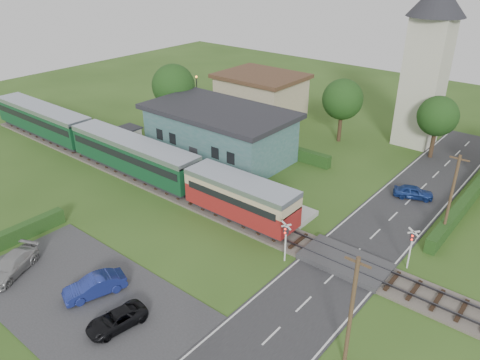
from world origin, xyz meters
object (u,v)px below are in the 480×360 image
Objects in this scene: car_on_road at (413,192)px; crossing_signal_far at (412,243)px; car_park_blue at (95,286)px; equipment_hut at (129,138)px; train at (113,147)px; church_tower at (429,54)px; car_park_dark at (117,320)px; house_west at (261,94)px; pedestrian_far at (149,152)px; pedestrian_near at (228,179)px; station_building at (219,132)px; crossing_signal_near at (286,236)px; car_park_silver at (11,265)px.

crossing_signal_far is at bearing 176.84° from car_on_road.
equipment_hut is at bearing 154.30° from car_park_blue.
car_on_road is (26.47, 12.76, -1.54)m from train.
car_park_dark is at bearing -93.65° from church_tower.
train reaches higher than crossing_signal_far.
car_park_dark is at bearing -64.91° from house_west.
pedestrian_far is at bearing 143.54° from car_park_dark.
car_on_road is at bearing -121.22° from pedestrian_near.
car_park_dark is (-7.57, -26.99, -0.05)m from car_on_road.
pedestrian_far reaches higher than car_park_blue.
pedestrian_near is (6.13, -5.74, -1.43)m from station_building.
car_on_road is (5.01, -13.24, -9.59)m from church_tower.
car_park_blue is 20.92m from pedestrian_far.
crossing_signal_near is (22.86, -2.41, -0.04)m from train.
pedestrian_near is (-17.47, 0.86, -0.88)m from crossing_signal_far.
pedestrian_near reaches higher than car_on_road.
equipment_hut is 9.92m from station_building.
church_tower is (15.00, 17.01, 7.53)m from station_building.
church_tower is 10.85× the size of pedestrian_near.
car_park_blue is at bearing -68.95° from house_west.
crossing_signal_near is 21.40m from pedestrian_far.
equipment_hut is at bearing 148.52° from car_park_dark.
train is 18.16m from car_park_silver.
train is at bearing -64.32° from equipment_hut.
pedestrian_near is at bearing -60.60° from house_west.
pedestrian_near is (-6.31, 17.48, 0.67)m from car_park_dark.
car_park_blue is 2.37× the size of pedestrian_far.
car_park_silver is at bearing -106.53° from church_tower.
train is at bearing 95.45° from car_park_silver.
equipment_hut reaches higher than pedestrian_near.
crossing_signal_far is at bearing 65.55° from car_park_blue.
crossing_signal_far is at bearing 33.69° from crossing_signal_near.
crossing_signal_far is (23.60, -6.60, -0.55)m from station_building.
pedestrian_far reaches higher than car_park_dark.
pedestrian_far reaches higher than car_on_road.
station_building is 0.37× the size of train.
train is (1.54, -3.20, 0.43)m from equipment_hut.
crossing_signal_far is 27.69m from car_park_silver.
train is at bearing 152.00° from car_park_dark.
equipment_hut is at bearing 24.60° from pedestrian_near.
pedestrian_near is at bearing -111.31° from church_tower.
church_tower is 10.49× the size of pedestrian_far.
station_building is 8.52m from pedestrian_near.
car_park_silver is at bearing -60.54° from equipment_hut.
church_tower is at bearing 92.82° from crossing_signal_near.
crossing_signal_far is at bearing -69.98° from church_tower.
pedestrian_far is (-6.98, 18.45, 0.56)m from car_park_silver.
train reaches higher than pedestrian_far.
house_west is at bearing 124.07° from car_park_dark.
house_west is (-5.00, 14.01, 0.10)m from station_building.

